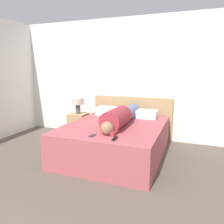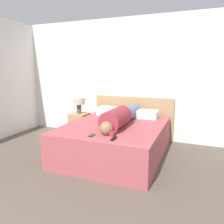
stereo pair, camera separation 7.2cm
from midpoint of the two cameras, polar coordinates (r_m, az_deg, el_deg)
The scene contains 10 objects.
wall_back at distance 4.88m, azimuth 4.30°, elevation 8.54°, with size 6.19×0.06×2.60m.
bed at distance 3.92m, azimuth 1.35°, elevation -7.27°, with size 1.64×1.98×0.56m.
headboard at distance 4.88m, azimuth 5.88°, elevation -1.45°, with size 1.76×0.04×0.92m.
nightstand at distance 4.84m, azimuth -8.04°, elevation -3.70°, with size 0.37×0.37×0.58m.
table_lamp at distance 4.74m, azimuth -8.22°, elevation 2.49°, with size 0.26×0.26×0.34m.
person_lying at distance 3.78m, azimuth 2.89°, elevation -1.25°, with size 0.33×1.63×0.33m.
pillow_near_headboard at distance 4.61m, azimuth 0.11°, elevation 0.25°, with size 0.54×0.32×0.17m.
pillow_second at distance 4.40m, azimuth 9.01°, elevation -0.53°, with size 0.51×0.32×0.15m.
tv_remote at distance 3.04m, azimuth 1.17°, elevation -6.95°, with size 0.04×0.15×0.02m.
cell_phone at distance 3.21m, azimuth -4.67°, elevation -6.08°, with size 0.06×0.13×0.01m.
Camera 2 is at (1.51, -0.88, 1.52)m, focal length 35.00 mm.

